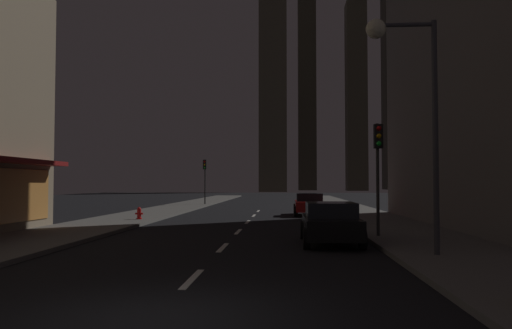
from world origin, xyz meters
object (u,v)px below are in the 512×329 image
(fire_hydrant_far_left, at_px, (139,214))
(traffic_light_far_left, at_px, (205,172))
(traffic_light_near_right, at_px, (378,154))
(car_parked_far, at_px, (309,204))
(street_lamp_right, at_px, (405,77))
(car_parked_near, at_px, (330,223))

(fire_hydrant_far_left, bearing_deg, traffic_light_far_left, 88.80)
(fire_hydrant_far_left, height_order, traffic_light_far_left, traffic_light_far_left)
(traffic_light_near_right, relative_size, traffic_light_far_left, 1.00)
(car_parked_far, bearing_deg, fire_hydrant_far_left, -147.53)
(street_lamp_right, bearing_deg, traffic_light_near_right, 88.50)
(car_parked_near, relative_size, street_lamp_right, 0.64)
(fire_hydrant_far_left, bearing_deg, traffic_light_near_right, -34.21)
(traffic_light_near_right, bearing_deg, car_parked_near, -145.46)
(traffic_light_near_right, bearing_deg, street_lamp_right, -91.50)
(car_parked_far, height_order, street_lamp_right, street_lamp_right)
(traffic_light_far_left, relative_size, street_lamp_right, 0.64)
(car_parked_near, xyz_separation_m, traffic_light_near_right, (1.90, 1.31, 2.45))
(car_parked_near, height_order, traffic_light_far_left, traffic_light_far_left)
(fire_hydrant_far_left, xyz_separation_m, traffic_light_far_left, (0.40, 19.12, 2.74))
(fire_hydrant_far_left, bearing_deg, car_parked_near, -43.64)
(traffic_light_near_right, distance_m, street_lamp_right, 4.97)
(traffic_light_near_right, height_order, street_lamp_right, street_lamp_right)
(car_parked_far, xyz_separation_m, traffic_light_near_right, (1.90, -13.80, 2.45))
(traffic_light_near_right, height_order, traffic_light_far_left, same)
(traffic_light_far_left, bearing_deg, fire_hydrant_far_left, -91.20)
(fire_hydrant_far_left, relative_size, street_lamp_right, 0.10)
(car_parked_near, bearing_deg, traffic_light_far_left, 107.90)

